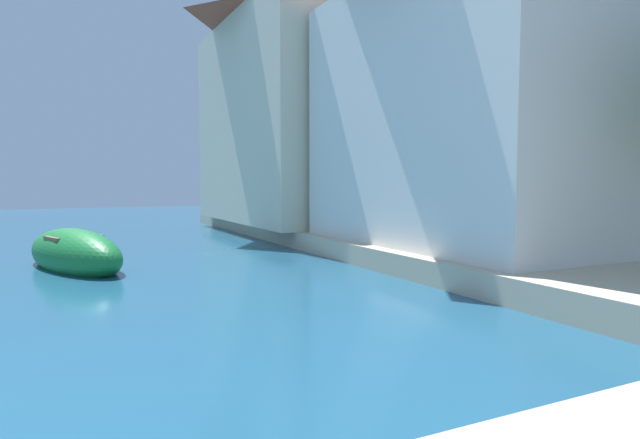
# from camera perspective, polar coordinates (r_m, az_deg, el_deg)

# --- Properties ---
(quay_promenade) EXTENTS (44.00, 32.00, 0.50)m
(quay_promenade) POSITION_cam_1_polar(r_m,az_deg,el_deg) (4.65, -14.67, -18.88)
(quay_promenade) COLOR beige
(quay_promenade) RESTS_ON ground
(moored_boat_2) EXTENTS (2.63, 4.27, 1.22)m
(moored_boat_2) POSITION_cam_1_polar(r_m,az_deg,el_deg) (13.92, -24.48, -3.35)
(moored_boat_2) COLOR #197233
(moored_boat_2) RESTS_ON ground
(waterfront_building_main) EXTENTS (5.60, 8.51, 7.41)m
(waterfront_building_main) POSITION_cam_1_polar(r_m,az_deg,el_deg) (14.41, 15.84, 12.74)
(waterfront_building_main) COLOR white
(waterfront_building_main) RESTS_ON quay_promenade
(waterfront_building_annex) EXTENTS (7.34, 10.31, 8.93)m
(waterfront_building_annex) POSITION_cam_1_polar(r_m,az_deg,el_deg) (22.09, -0.57, 11.84)
(waterfront_building_annex) COLOR beige
(waterfront_building_annex) RESTS_ON quay_promenade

